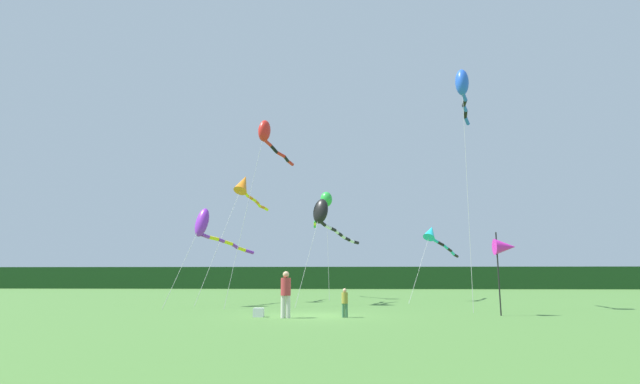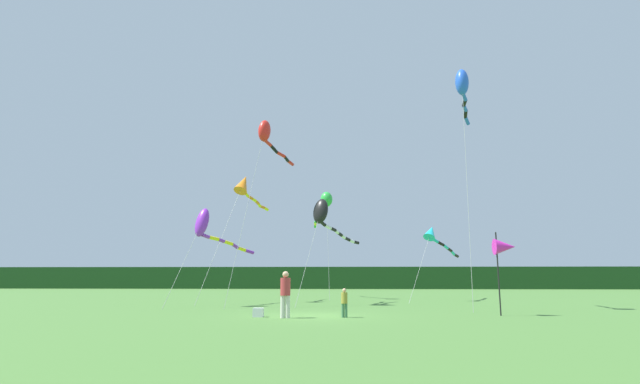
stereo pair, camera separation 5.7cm
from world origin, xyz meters
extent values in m
plane|color=#477533|center=(0.00, 0.00, 0.00)|extent=(120.00, 120.00, 0.00)
cube|color=#193D19|center=(0.00, 45.00, 1.45)|extent=(108.00, 3.33, 2.90)
cylinder|color=silver|center=(-1.12, -1.24, 0.44)|extent=(0.18, 0.18, 0.88)
cylinder|color=silver|center=(-0.91, -1.24, 0.44)|extent=(0.18, 0.18, 0.88)
cylinder|color=#B23338|center=(-1.02, -1.24, 1.24)|extent=(0.41, 0.41, 0.70)
sphere|color=tan|center=(-1.02, -1.24, 1.71)|extent=(0.26, 0.26, 0.26)
cylinder|color=#3F724C|center=(1.29, -0.84, 0.28)|extent=(0.12, 0.12, 0.56)
cylinder|color=#3F724C|center=(1.42, -0.84, 0.28)|extent=(0.12, 0.12, 0.56)
cylinder|color=olive|center=(1.35, -0.84, 0.78)|extent=(0.25, 0.25, 0.44)
sphere|color=tan|center=(1.35, -0.84, 1.08)|extent=(0.16, 0.16, 0.16)
cube|color=silver|center=(-2.18, -0.79, 0.18)|extent=(0.42, 0.33, 0.37)
cylinder|color=black|center=(7.96, 0.40, 1.77)|extent=(0.06, 0.06, 3.54)
cone|color=#E026B2|center=(8.31, 0.40, 2.90)|extent=(0.90, 0.70, 0.70)
cylinder|color=#B2B2B2|center=(-0.66, 6.16, 2.72)|extent=(1.29, 2.14, 5.45)
ellipsoid|color=black|center=(-0.03, 7.22, 5.44)|extent=(1.32, 1.35, 1.66)
cylinder|color=black|center=(0.09, 7.43, 4.74)|extent=(0.45, 0.59, 0.36)
cylinder|color=white|center=(0.38, 7.83, 4.58)|extent=(0.51, 0.54, 0.33)
cylinder|color=black|center=(0.68, 8.23, 4.46)|extent=(0.45, 0.56, 0.29)
cylinder|color=white|center=(0.89, 8.67, 4.37)|extent=(0.36, 0.57, 0.30)
cylinder|color=black|center=(1.07, 9.13, 4.25)|extent=(0.42, 0.58, 0.32)
cylinder|color=white|center=(1.28, 9.58, 4.13)|extent=(0.40, 0.57, 0.31)
cylinder|color=black|center=(1.53, 10.00, 4.01)|extent=(0.49, 0.55, 0.32)
cylinder|color=white|center=(1.82, 10.40, 3.91)|extent=(0.45, 0.55, 0.27)
cylinder|color=black|center=(2.11, 10.80, 3.85)|extent=(0.49, 0.53, 0.26)
cylinder|color=#B2B2B2|center=(0.17, 13.88, 3.68)|extent=(0.29, 1.72, 7.37)
ellipsoid|color=green|center=(0.03, 14.73, 7.36)|extent=(1.03, 1.19, 1.26)
cylinder|color=green|center=(0.01, 15.00, 6.86)|extent=(0.25, 0.59, 0.29)
cylinder|color=yellow|center=(-0.10, 15.53, 6.73)|extent=(0.38, 0.63, 0.35)
cylinder|color=green|center=(-0.25, 16.04, 6.60)|extent=(0.33, 0.60, 0.29)
cylinder|color=yellow|center=(-0.41, 16.56, 6.52)|extent=(0.39, 0.60, 0.27)
cylinder|color=green|center=(-0.58, 17.07, 6.39)|extent=(0.36, 0.64, 0.37)
cylinder|color=yellow|center=(-0.74, 17.58, 6.22)|extent=(0.38, 0.63, 0.35)
cylinder|color=green|center=(-0.93, 18.09, 6.10)|extent=(0.41, 0.61, 0.29)
cylinder|color=yellow|center=(-1.06, 18.61, 5.98)|extent=(0.24, 0.61, 0.35)
cylinder|color=green|center=(-1.10, 19.14, 5.82)|extent=(0.26, 0.61, 0.34)
cylinder|color=#B2B2B2|center=(-4.13, 5.54, 5.19)|extent=(1.39, 3.10, 10.40)
ellipsoid|color=red|center=(-3.45, 7.07, 10.39)|extent=(1.07, 1.31, 1.54)
cylinder|color=red|center=(-3.31, 7.43, 9.75)|extent=(0.49, 0.82, 0.35)
cylinder|color=black|center=(-3.02, 8.13, 9.54)|extent=(0.50, 0.84, 0.45)
cylinder|color=red|center=(-2.67, 8.81, 9.35)|extent=(0.59, 0.78, 0.31)
cylinder|color=black|center=(-2.40, 9.51, 9.24)|extent=(0.34, 0.82, 0.31)
cylinder|color=red|center=(-2.21, 10.25, 9.14)|extent=(0.44, 0.81, 0.28)
cylinder|color=#B2B2B2|center=(-7.25, 4.59, 2.32)|extent=(1.18, 2.34, 4.66)
ellipsoid|color=purple|center=(-6.67, 5.75, 4.65)|extent=(1.16, 1.34, 1.84)
cylinder|color=purple|center=(-6.55, 6.06, 3.91)|extent=(0.44, 0.73, 0.30)
cylinder|color=yellow|center=(-6.22, 6.64, 3.82)|extent=(0.59, 0.67, 0.29)
cylinder|color=purple|center=(-5.93, 7.22, 3.74)|extent=(0.36, 0.72, 0.27)
cylinder|color=yellow|center=(-5.66, 7.83, 3.64)|extent=(0.57, 0.70, 0.33)
cylinder|color=purple|center=(-5.37, 8.42, 3.48)|extent=(0.39, 0.75, 0.37)
cylinder|color=yellow|center=(-5.10, 9.03, 3.33)|extent=(0.55, 0.71, 0.33)
cylinder|color=purple|center=(-4.71, 9.57, 3.20)|extent=(0.60, 0.68, 0.32)
cylinder|color=#B2B2B2|center=(6.30, 11.05, 2.32)|extent=(2.02, 2.79, 4.65)
cone|color=#1EB7CC|center=(7.29, 12.43, 4.64)|extent=(1.38, 1.47, 1.26)
cylinder|color=#1EB7CC|center=(7.57, 12.76, 4.14)|extent=(0.75, 0.82, 0.43)
cylinder|color=black|center=(8.12, 13.42, 3.93)|extent=(0.71, 0.83, 0.37)
cylinder|color=#1EB7CC|center=(8.60, 14.13, 3.75)|extent=(0.62, 0.88, 0.37)
cylinder|color=black|center=(9.02, 14.87, 3.58)|extent=(0.62, 0.88, 0.36)
cylinder|color=#1EB7CC|center=(9.42, 15.63, 3.39)|extent=(0.57, 0.91, 0.42)
cylinder|color=black|center=(9.82, 16.39, 3.22)|extent=(0.62, 0.87, 0.32)
cylinder|color=#B2B2B2|center=(-6.21, 8.25, 3.89)|extent=(1.66, 4.23, 7.78)
cone|color=orange|center=(-5.39, 10.35, 7.77)|extent=(1.38, 1.67, 1.57)
cylinder|color=orange|center=(-5.35, 10.57, 7.23)|extent=(0.28, 0.49, 0.26)
cylinder|color=yellow|center=(-5.27, 11.00, 7.14)|extent=(0.29, 0.52, 0.32)
cylinder|color=orange|center=(-5.12, 11.41, 7.01)|extent=(0.43, 0.53, 0.32)
cylinder|color=yellow|center=(-4.92, 11.80, 6.90)|extent=(0.37, 0.52, 0.29)
cylinder|color=orange|center=(-4.79, 12.22, 6.79)|extent=(0.31, 0.52, 0.31)
cylinder|color=yellow|center=(-4.70, 12.65, 6.67)|extent=(0.26, 0.52, 0.33)
cylinder|color=orange|center=(-4.56, 13.05, 6.57)|extent=(0.42, 0.50, 0.26)
cylinder|color=yellow|center=(-4.34, 13.43, 6.49)|extent=(0.40, 0.52, 0.30)
cylinder|color=#B2B2B2|center=(7.50, 2.96, 5.95)|extent=(0.49, 1.65, 11.89)
ellipsoid|color=blue|center=(7.74, 3.77, 11.89)|extent=(0.96, 1.20, 1.53)
cylinder|color=blue|center=(7.88, 4.07, 11.21)|extent=(0.50, 0.73, 0.39)
cylinder|color=black|center=(8.05, 4.68, 11.07)|extent=(0.25, 0.69, 0.27)
cylinder|color=blue|center=(8.21, 5.31, 11.00)|extent=(0.46, 0.70, 0.28)
cylinder|color=black|center=(8.40, 5.93, 10.87)|extent=(0.32, 0.73, 0.37)
cylinder|color=blue|center=(8.61, 6.54, 10.67)|extent=(0.51, 0.73, 0.42)
camera|label=1|loc=(1.36, -20.77, 1.64)|focal=26.85mm
camera|label=2|loc=(1.41, -20.77, 1.64)|focal=26.85mm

